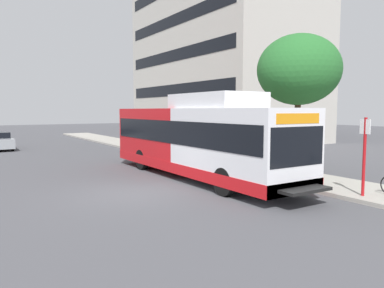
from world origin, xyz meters
name	(u,v)px	position (x,y,z in m)	size (l,w,h in m)	color
ground_plane	(74,165)	(0.00, 8.00, 0.00)	(120.00, 120.00, 0.00)	#4C4C51
sidewalk_curb	(202,159)	(7.00, 6.00, 0.07)	(3.00, 56.00, 0.14)	#A8A399
transit_bus	(197,139)	(3.66, 1.44, 1.70)	(2.58, 12.25, 3.65)	white
bus_stop_sign_pole	(364,151)	(6.06, -4.98, 1.65)	(0.10, 0.36, 2.60)	red
street_tree_near_stop	(299,70)	(7.89, -0.48, 4.77)	(3.73, 3.73, 6.23)	#4C3823
lattice_comm_tower	(142,68)	(17.90, 37.93, 9.10)	(1.10, 1.10, 27.49)	#B7B7BC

